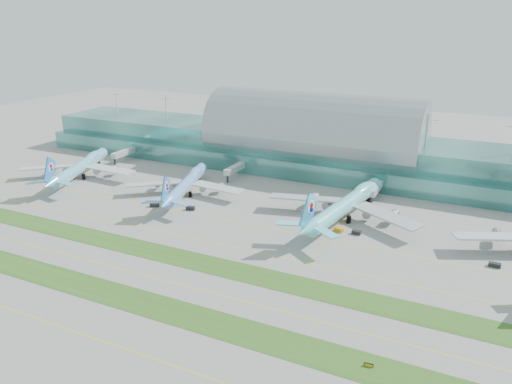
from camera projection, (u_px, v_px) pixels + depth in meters
The scene contains 19 objects.
ground at pixel (188, 263), 175.31m from camera, with size 700.00×700.00×0.00m, color gray.
terminal at pixel (313, 144), 280.04m from camera, with size 340.00×69.10×36.00m.
grass_strip_near at pixel (137, 301), 151.50m from camera, with size 420.00×12.00×0.08m, color #2D591E.
grass_strip_far at pixel (191, 260), 176.99m from camera, with size 420.00×12.00×0.08m, color #2D591E.
taxiline_a at pixel (90, 337), 134.52m from camera, with size 420.00×0.35×0.01m, color yellow.
taxiline_b at pixel (165, 280), 163.41m from camera, with size 420.00×0.35×0.01m, color yellow.
taxiline_c at pixel (214, 243), 190.60m from camera, with size 420.00×0.35×0.01m, color yellow.
taxiline_d at pixel (240, 223), 209.29m from camera, with size 420.00×0.35×0.01m, color yellow.
airliner_a at pixel (81, 166), 267.86m from camera, with size 60.08×69.91×19.90m.
airliner_b at pixel (187, 183), 241.74m from camera, with size 56.66×65.59×18.41m.
airliner_c at pixel (347, 203), 212.42m from camera, with size 68.71×78.66×21.68m.
gse_a at pixel (66, 175), 270.22m from camera, with size 3.75×2.18×1.79m, color #E09D0D.
gse_b at pixel (55, 186), 252.40m from camera, with size 3.43×1.52×1.51m, color black.
gse_c at pixel (154, 205), 226.87m from camera, with size 4.13×1.72×1.68m, color black.
gse_d at pixel (190, 208), 223.01m from camera, with size 3.91×1.76×1.75m, color black.
gse_e at pixel (339, 230), 200.69m from camera, with size 3.67×1.86×1.49m, color #CE930C.
gse_f at pixel (356, 232), 198.11m from camera, with size 3.53×2.00×1.56m, color black.
gse_g at pixel (495, 265), 172.17m from camera, with size 3.92×1.94×1.46m, color black.
taxiway_sign_east at pixel (369, 365), 122.87m from camera, with size 2.37×0.52×1.00m.
Camera 1 is at (89.99, -131.14, 81.41)m, focal length 35.00 mm.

